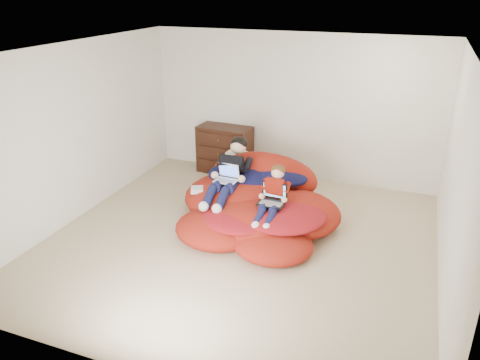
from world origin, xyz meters
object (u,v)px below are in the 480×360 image
object	(u,v)px
older_boy	(230,170)
younger_boy	(273,193)
laptop_black	(273,198)
laptop_white	(227,176)
dresser	(225,150)
beanbag_pile	(257,204)

from	to	relation	value
older_boy	younger_boy	xyz separation A→B (m)	(0.79, -0.40, -0.08)
older_boy	laptop_black	bearing A→B (deg)	-28.60
laptop_white	laptop_black	world-z (taller)	laptop_white
dresser	laptop_white	bearing A→B (deg)	-66.09
beanbag_pile	older_boy	world-z (taller)	older_boy
beanbag_pile	dresser	bearing A→B (deg)	126.30
older_boy	laptop_white	size ratio (longest dim) A/B	3.90
younger_boy	laptop_white	world-z (taller)	younger_boy
beanbag_pile	older_boy	distance (m)	0.64
younger_boy	laptop_black	distance (m)	0.06
dresser	older_boy	world-z (taller)	older_boy
dresser	laptop_black	world-z (taller)	dresser
younger_boy	laptop_black	bearing A→B (deg)	-90.00
dresser	beanbag_pile	xyz separation A→B (m)	(1.17, -1.59, -0.18)
dresser	laptop_black	size ratio (longest dim) A/B	2.69
older_boy	beanbag_pile	bearing A→B (deg)	-13.27
beanbag_pile	laptop_white	distance (m)	0.60
beanbag_pile	older_boy	size ratio (longest dim) A/B	1.87
younger_boy	laptop_black	world-z (taller)	younger_boy
laptop_white	laptop_black	bearing A→B (deg)	-20.96
younger_boy	older_boy	bearing A→B (deg)	152.80
beanbag_pile	younger_boy	xyz separation A→B (m)	(0.33, -0.30, 0.36)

